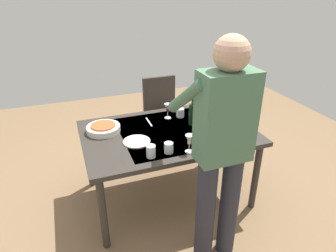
# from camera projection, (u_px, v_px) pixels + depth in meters

# --- Properties ---
(ground_plane) EXTENTS (6.00, 6.00, 0.00)m
(ground_plane) POSITION_uv_depth(u_px,v_px,m) (168.00, 194.00, 3.01)
(ground_plane) COLOR #846647
(dining_table) EXTENTS (1.52, 1.01, 0.72)m
(dining_table) POSITION_uv_depth(u_px,v_px,m) (168.00, 138.00, 2.72)
(dining_table) COLOR #332D28
(dining_table) RESTS_ON ground_plane
(chair_near) EXTENTS (0.40, 0.40, 0.91)m
(chair_near) POSITION_uv_depth(u_px,v_px,m) (162.00, 110.00, 3.60)
(chair_near) COLOR black
(chair_near) RESTS_ON ground_plane
(person_server) EXTENTS (0.42, 0.61, 1.69)m
(person_server) POSITION_uv_depth(u_px,v_px,m) (221.00, 146.00, 1.97)
(person_server) COLOR #2D2D38
(person_server) RESTS_ON ground_plane
(wine_bottle) EXTENTS (0.07, 0.07, 0.30)m
(wine_bottle) POSITION_uv_depth(u_px,v_px,m) (193.00, 113.00, 2.77)
(wine_bottle) COLOR black
(wine_bottle) RESTS_ON dining_table
(wine_glass_left) EXTENTS (0.07, 0.07, 0.15)m
(wine_glass_left) POSITION_uv_depth(u_px,v_px,m) (168.00, 108.00, 2.90)
(wine_glass_left) COLOR white
(wine_glass_left) RESTS_ON dining_table
(wine_glass_right) EXTENTS (0.07, 0.07, 0.15)m
(wine_glass_right) POSITION_uv_depth(u_px,v_px,m) (189.00, 140.00, 2.32)
(wine_glass_right) COLOR white
(wine_glass_right) RESTS_ON dining_table
(water_cup_near_left) EXTENTS (0.07, 0.07, 0.10)m
(water_cup_near_left) POSITION_uv_depth(u_px,v_px,m) (151.00, 151.00, 2.28)
(water_cup_near_left) COLOR silver
(water_cup_near_left) RESTS_ON dining_table
(water_cup_near_right) EXTENTS (0.07, 0.07, 0.09)m
(water_cup_near_right) POSITION_uv_depth(u_px,v_px,m) (169.00, 148.00, 2.34)
(water_cup_near_right) COLOR silver
(water_cup_near_right) RESTS_ON dining_table
(water_cup_far_left) EXTENTS (0.08, 0.08, 0.09)m
(water_cup_far_left) POSITION_uv_depth(u_px,v_px,m) (180.00, 113.00, 2.95)
(water_cup_far_left) COLOR silver
(water_cup_far_left) RESTS_ON dining_table
(serving_bowl_pasta) EXTENTS (0.30, 0.30, 0.07)m
(serving_bowl_pasta) POSITION_uv_depth(u_px,v_px,m) (103.00, 128.00, 2.67)
(serving_bowl_pasta) COLOR silver
(serving_bowl_pasta) RESTS_ON dining_table
(dinner_plate_near) EXTENTS (0.23, 0.23, 0.01)m
(dinner_plate_near) POSITION_uv_depth(u_px,v_px,m) (137.00, 142.00, 2.51)
(dinner_plate_near) COLOR silver
(dinner_plate_near) RESTS_ON dining_table
(dinner_plate_far) EXTENTS (0.23, 0.23, 0.01)m
(dinner_plate_far) POSITION_uv_depth(u_px,v_px,m) (215.00, 126.00, 2.77)
(dinner_plate_far) COLOR silver
(dinner_plate_far) RESTS_ON dining_table
(table_knife) EXTENTS (0.02, 0.20, 0.00)m
(table_knife) POSITION_uv_depth(u_px,v_px,m) (149.00, 122.00, 2.86)
(table_knife) COLOR silver
(table_knife) RESTS_ON dining_table
(table_fork) EXTENTS (0.07, 0.18, 0.00)m
(table_fork) POSITION_uv_depth(u_px,v_px,m) (214.00, 141.00, 2.53)
(table_fork) COLOR silver
(table_fork) RESTS_ON dining_table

